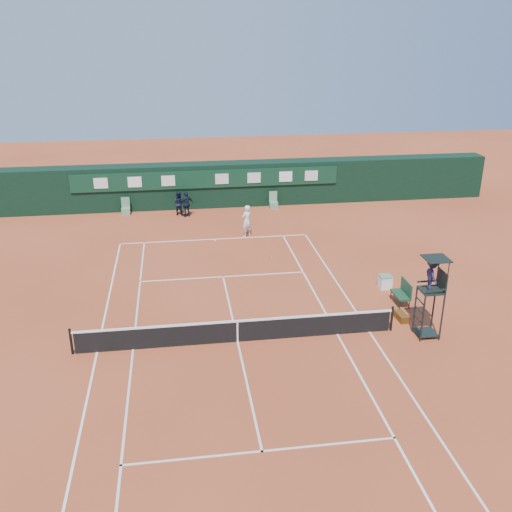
{
  "coord_description": "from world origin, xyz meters",
  "views": [
    {
      "loc": [
        -2.12,
        -19.74,
        11.77
      ],
      "look_at": [
        1.62,
        6.0,
        1.2
      ],
      "focal_mm": 40.0,
      "sensor_mm": 36.0,
      "label": 1
    }
  ],
  "objects": [
    {
      "name": "player_bench",
      "position": [
        7.8,
        2.28,
        0.6
      ],
      "size": [
        0.56,
        1.2,
        1.1
      ],
      "color": "#183C24",
      "rests_on": "ground"
    },
    {
      "name": "umpire_chair",
      "position": [
        7.64,
        -0.62,
        2.46
      ],
      "size": [
        0.96,
        0.95,
        3.42
      ],
      "color": "black",
      "rests_on": "ground"
    },
    {
      "name": "court_lines",
      "position": [
        0.0,
        0.0,
        0.01
      ],
      "size": [
        11.05,
        23.85,
        0.01
      ],
      "color": "white",
      "rests_on": "ground"
    },
    {
      "name": "linesman_chair_left",
      "position": [
        -5.5,
        17.48,
        0.32
      ],
      "size": [
        0.55,
        0.5,
        1.15
      ],
      "color": "#609368",
      "rests_on": "ground"
    },
    {
      "name": "tennis_net",
      "position": [
        0.0,
        0.0,
        0.51
      ],
      "size": [
        12.9,
        0.1,
        1.1
      ],
      "color": "black",
      "rests_on": "ground"
    },
    {
      "name": "tennis_ball",
      "position": [
        2.88,
        8.64,
        0.04
      ],
      "size": [
        0.07,
        0.07,
        0.07
      ],
      "primitive_type": "sphere",
      "color": "gold",
      "rests_on": "ground"
    },
    {
      "name": "player",
      "position": [
        1.95,
        12.14,
        0.96
      ],
      "size": [
        0.84,
        0.79,
        1.92
      ],
      "primitive_type": "imported",
      "rotation": [
        0.0,
        0.0,
        3.78
      ],
      "color": "white",
      "rests_on": "ground"
    },
    {
      "name": "tennis_bag",
      "position": [
        7.17,
        0.82,
        0.15
      ],
      "size": [
        0.41,
        0.83,
        0.3
      ],
      "primitive_type": "cube",
      "rotation": [
        0.0,
        0.0,
        0.08
      ],
      "color": "black",
      "rests_on": "ground"
    },
    {
      "name": "ball_kid_left",
      "position": [
        -1.99,
        16.91,
        0.8
      ],
      "size": [
        0.96,
        0.87,
        1.6
      ],
      "primitive_type": "imported",
      "rotation": [
        0.0,
        0.0,
        2.71
      ],
      "color": "black",
      "rests_on": "ground"
    },
    {
      "name": "back_wall",
      "position": [
        0.0,
        18.74,
        1.51
      ],
      "size": [
        40.0,
        1.65,
        3.0
      ],
      "color": "black",
      "rests_on": "ground"
    },
    {
      "name": "ball_kid_right",
      "position": [
        -1.48,
        16.46,
        0.85
      ],
      "size": [
        1.08,
        0.81,
        1.71
      ],
      "primitive_type": "imported",
      "rotation": [
        0.0,
        0.0,
        3.6
      ],
      "color": "black",
      "rests_on": "ground"
    },
    {
      "name": "ground",
      "position": [
        0.0,
        0.0,
        0.0
      ],
      "size": [
        90.0,
        90.0,
        0.0
      ],
      "primitive_type": "plane",
      "color": "#B44D2A",
      "rests_on": "ground"
    },
    {
      "name": "linesman_chair_right",
      "position": [
        4.5,
        17.48,
        0.32
      ],
      "size": [
        0.55,
        0.5,
        1.15
      ],
      "color": "#5D8E6D",
      "rests_on": "ground"
    },
    {
      "name": "cooler",
      "position": [
        7.6,
        4.0,
        0.33
      ],
      "size": [
        0.57,
        0.57,
        0.65
      ],
      "color": "white",
      "rests_on": "ground"
    }
  ]
}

